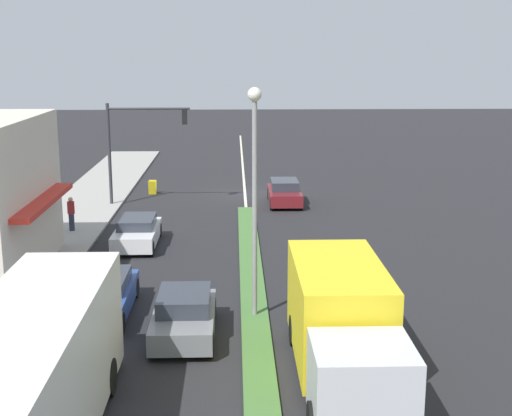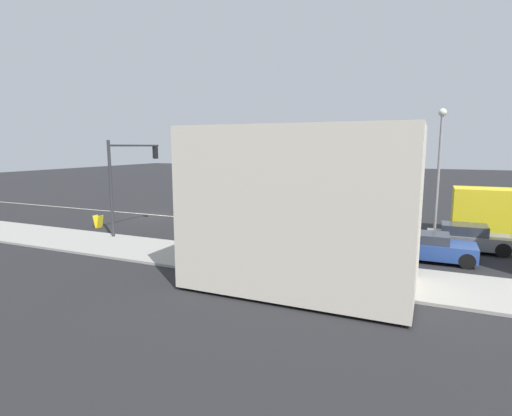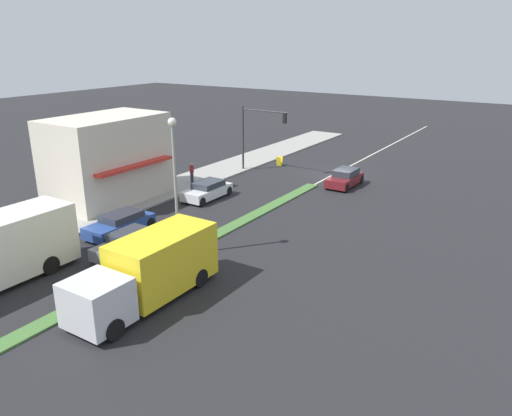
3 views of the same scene
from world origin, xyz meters
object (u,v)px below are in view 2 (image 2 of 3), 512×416
pedestrian (193,234)px  warning_aframe_sign (98,222)px  van_white (262,232)px  street_lamp (440,157)px  traffic_signal_main (127,171)px  suv_grey (467,238)px  coupe_blue (425,247)px  sedan_maroon (200,205)px

pedestrian → warning_aframe_sign: pedestrian is taller
warning_aframe_sign → van_white: bearing=93.0°
street_lamp → warning_aframe_sign: street_lamp is taller
traffic_signal_main → street_lamp: street_lamp is taller
warning_aframe_sign → traffic_signal_main: bearing=80.5°
street_lamp → van_white: (5.00, -8.85, -4.15)m
suv_grey → coupe_blue: size_ratio=0.91×
van_white → sedan_maroon: size_ratio=1.05×
street_lamp → pedestrian: street_lamp is taller
street_lamp → pedestrian: size_ratio=4.51×
street_lamp → warning_aframe_sign: (5.60, -20.42, -4.35)m
street_lamp → sedan_maroon: size_ratio=1.89×
traffic_signal_main → sedan_maroon: bearing=-179.3°
suv_grey → sedan_maroon: size_ratio=1.00×
pedestrian → van_white: (-3.42, 2.37, -0.36)m
suv_grey → van_white: size_ratio=0.96×
van_white → sedan_maroon: (-7.20, -8.57, 0.03)m
traffic_signal_main → street_lamp: 18.38m
suv_grey → van_white: (2.80, -10.37, -0.03)m
traffic_signal_main → suv_grey: (-3.92, 18.83, -3.24)m
traffic_signal_main → coupe_blue: traffic_signal_main is taller
street_lamp → suv_grey: bearing=34.7°
warning_aframe_sign → van_white: (-0.60, 11.58, 0.20)m
street_lamp → sedan_maroon: street_lamp is taller
traffic_signal_main → sedan_maroon: traffic_signal_main is taller
pedestrian → warning_aframe_sign: (-2.82, -9.20, -0.55)m
traffic_signal_main → warning_aframe_sign: bearing=-99.5°
pedestrian → street_lamp: bearing=126.9°
warning_aframe_sign → coupe_blue: (-0.60, 20.02, 0.22)m
van_white → coupe_blue: (0.00, 8.44, 0.02)m
street_lamp → traffic_signal_main: bearing=-70.5°
coupe_blue → sedan_maroon: 18.47m
traffic_signal_main → warning_aframe_sign: size_ratio=6.69×
warning_aframe_sign → sedan_maroon: sedan_maroon is taller
pedestrian → warning_aframe_sign: bearing=-107.0°
coupe_blue → sedan_maroon: size_ratio=1.10×
pedestrian → van_white: size_ratio=0.40×
street_lamp → pedestrian: 14.53m
pedestrian → sedan_maroon: pedestrian is taller
suv_grey → van_white: suv_grey is taller
traffic_signal_main → coupe_blue: (-1.12, 16.90, -3.26)m
pedestrian → van_white: 4.18m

